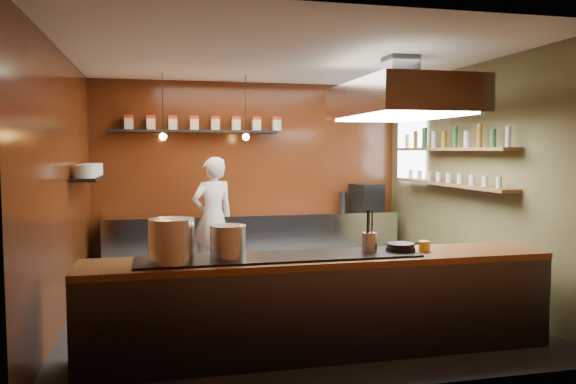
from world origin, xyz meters
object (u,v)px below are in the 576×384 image
object	(u,v)px
stockpot_large	(172,241)
chef	(213,217)
stockpot_small	(228,242)
espresso_machine	(366,197)
extractor_hood	(400,99)

from	to	relation	value
stockpot_large	chef	xyz separation A→B (m)	(0.68, 3.50, -0.23)
stockpot_small	espresso_machine	world-z (taller)	espresso_machine
stockpot_small	stockpot_large	bearing A→B (deg)	-172.83
stockpot_large	chef	size ratio (longest dim) A/B	0.22
stockpot_small	espresso_machine	xyz separation A→B (m)	(2.78, 3.84, 0.03)
stockpot_small	chef	distance (m)	3.45
stockpot_small	chef	world-z (taller)	chef
chef	espresso_machine	bearing A→B (deg)	167.99
stockpot_large	espresso_machine	distance (m)	5.10
stockpot_small	espresso_machine	size ratio (longest dim) A/B	0.72
stockpot_small	espresso_machine	distance (m)	4.74
espresso_machine	chef	distance (m)	2.63
espresso_machine	stockpot_large	bearing A→B (deg)	-147.79
espresso_machine	extractor_hood	bearing A→B (deg)	-120.79
stockpot_large	chef	bearing A→B (deg)	78.95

